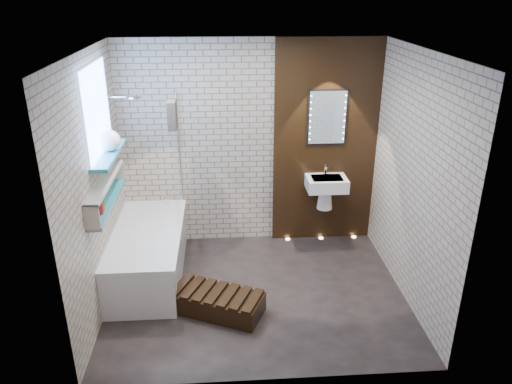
{
  "coord_description": "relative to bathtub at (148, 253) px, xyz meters",
  "views": [
    {
      "loc": [
        -0.33,
        -4.57,
        3.16
      ],
      "look_at": [
        0.0,
        0.15,
        1.15
      ],
      "focal_mm": 34.52,
      "sensor_mm": 36.0,
      "label": 1
    }
  ],
  "objects": [
    {
      "name": "washbasin",
      "position": [
        2.17,
        0.62,
        0.5
      ],
      "size": [
        0.5,
        0.36,
        0.58
      ],
      "color": "white",
      "rests_on": "walnut_panel"
    },
    {
      "name": "bathtub",
      "position": [
        0.0,
        0.0,
        0.0
      ],
      "size": [
        0.79,
        1.74,
        0.7
      ],
      "color": "white",
      "rests_on": "ground"
    },
    {
      "name": "room_shell",
      "position": [
        1.22,
        -0.45,
        1.01
      ],
      "size": [
        3.24,
        3.2,
        2.6
      ],
      "color": "tan",
      "rests_on": "ground"
    },
    {
      "name": "led_mirror",
      "position": [
        2.17,
        0.78,
        1.36
      ],
      "size": [
        0.5,
        0.02,
        0.7
      ],
      "color": "black",
      "rests_on": "walnut_panel"
    },
    {
      "name": "clerestory_window",
      "position": [
        -0.34,
        -0.1,
        1.61
      ],
      "size": [
        0.18,
        1.0,
        0.94
      ],
      "color": "#7FADE0",
      "rests_on": "room_shell"
    },
    {
      "name": "ground",
      "position": [
        1.22,
        -0.45,
        -0.29
      ],
      "size": [
        3.2,
        3.2,
        0.0
      ],
      "primitive_type": "plane",
      "color": "black",
      "rests_on": "ground"
    },
    {
      "name": "niche_bottles",
      "position": [
        -0.31,
        -0.59,
        0.87
      ],
      "size": [
        0.06,
        0.12,
        0.12
      ],
      "color": "#A36B19",
      "rests_on": "display_niche"
    },
    {
      "name": "floor_uplights",
      "position": [
        2.17,
        0.75,
        -0.29
      ],
      "size": [
        0.96,
        0.06,
        0.01
      ],
      "color": "#FFD899",
      "rests_on": "ground"
    },
    {
      "name": "towel",
      "position": [
        0.35,
        0.25,
        1.56
      ],
      "size": [
        0.09,
        0.24,
        0.31
      ],
      "primitive_type": "cube",
      "color": "#282320",
      "rests_on": "bath_screen"
    },
    {
      "name": "walnut_panel",
      "position": [
        2.17,
        0.82,
        1.01
      ],
      "size": [
        1.3,
        0.06,
        2.6
      ],
      "primitive_type": "cube",
      "color": "black",
      "rests_on": "ground"
    },
    {
      "name": "sill_vases",
      "position": [
        -0.28,
        -0.03,
        1.37
      ],
      "size": [
        0.22,
        0.22,
        0.22
      ],
      "color": "white",
      "rests_on": "clerestory_window"
    },
    {
      "name": "display_niche",
      "position": [
        -0.31,
        -0.3,
        0.91
      ],
      "size": [
        0.14,
        1.3,
        0.26
      ],
      "color": "teal",
      "rests_on": "room_shell"
    },
    {
      "name": "bath_screen",
      "position": [
        0.35,
        0.44,
        0.99
      ],
      "size": [
        0.01,
        0.78,
        1.4
      ],
      "primitive_type": "cube",
      "color": "white",
      "rests_on": "bathtub"
    },
    {
      "name": "walnut_step",
      "position": [
        0.78,
        -0.75,
        -0.19
      ],
      "size": [
        1.03,
        0.77,
        0.21
      ],
      "primitive_type": "cube",
      "rotation": [
        0.0,
        0.0,
        -0.42
      ],
      "color": "black",
      "rests_on": "ground"
    },
    {
      "name": "shower_head",
      "position": [
        -0.08,
        0.5,
        1.71
      ],
      "size": [
        0.18,
        0.18,
        0.02
      ],
      "primitive_type": "cylinder",
      "color": "silver",
      "rests_on": "room_shell"
    }
  ]
}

